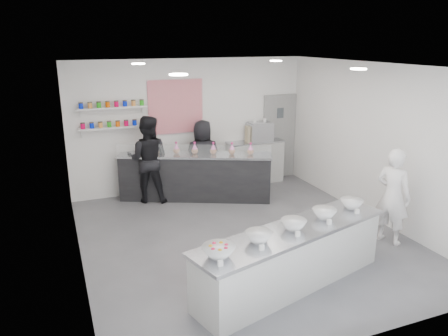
{
  "coord_description": "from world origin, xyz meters",
  "views": [
    {
      "loc": [
        -2.96,
        -6.46,
        3.43
      ],
      "look_at": [
        -0.22,
        0.4,
        1.22
      ],
      "focal_mm": 35.0,
      "sensor_mm": 36.0,
      "label": 1
    }
  ],
  "objects_px": {
    "prep_counter": "(292,258)",
    "back_bar": "(195,177)",
    "woman_prep": "(393,196)",
    "espresso_ledge": "(255,162)",
    "staff_left": "(148,159)",
    "espresso_machine": "(260,132)",
    "staff_right": "(203,157)"
  },
  "relations": [
    {
      "from": "back_bar",
      "to": "espresso_ledge",
      "type": "bearing_deg",
      "value": 42.65
    },
    {
      "from": "espresso_ledge",
      "to": "woman_prep",
      "type": "distance_m",
      "value": 3.92
    },
    {
      "from": "prep_counter",
      "to": "staff_left",
      "type": "xyz_separation_m",
      "value": [
        -1.13,
        4.15,
        0.5
      ]
    },
    {
      "from": "back_bar",
      "to": "espresso_machine",
      "type": "height_order",
      "value": "espresso_machine"
    },
    {
      "from": "woman_prep",
      "to": "staff_left",
      "type": "distance_m",
      "value": 4.94
    },
    {
      "from": "staff_left",
      "to": "staff_right",
      "type": "height_order",
      "value": "staff_left"
    },
    {
      "from": "staff_left",
      "to": "espresso_machine",
      "type": "bearing_deg",
      "value": -150.37
    },
    {
      "from": "espresso_machine",
      "to": "staff_right",
      "type": "height_order",
      "value": "staff_right"
    },
    {
      "from": "prep_counter",
      "to": "woman_prep",
      "type": "height_order",
      "value": "woman_prep"
    },
    {
      "from": "woman_prep",
      "to": "staff_right",
      "type": "distance_m",
      "value": 4.19
    },
    {
      "from": "staff_right",
      "to": "prep_counter",
      "type": "bearing_deg",
      "value": 100.91
    },
    {
      "from": "espresso_machine",
      "to": "staff_right",
      "type": "distance_m",
      "value": 1.61
    },
    {
      "from": "prep_counter",
      "to": "espresso_machine",
      "type": "height_order",
      "value": "espresso_machine"
    },
    {
      "from": "back_bar",
      "to": "espresso_machine",
      "type": "relative_size",
      "value": 5.74
    },
    {
      "from": "prep_counter",
      "to": "espresso_ledge",
      "type": "height_order",
      "value": "espresso_ledge"
    },
    {
      "from": "espresso_ledge",
      "to": "staff_left",
      "type": "bearing_deg",
      "value": -173.9
    },
    {
      "from": "staff_left",
      "to": "espresso_ledge",
      "type": "bearing_deg",
      "value": -150.14
    },
    {
      "from": "back_bar",
      "to": "staff_left",
      "type": "bearing_deg",
      "value": -171.09
    },
    {
      "from": "espresso_ledge",
      "to": "staff_right",
      "type": "relative_size",
      "value": 0.83
    },
    {
      "from": "espresso_ledge",
      "to": "staff_right",
      "type": "distance_m",
      "value": 1.49
    },
    {
      "from": "prep_counter",
      "to": "staff_right",
      "type": "xyz_separation_m",
      "value": [
        0.12,
        4.18,
        0.41
      ]
    },
    {
      "from": "espresso_machine",
      "to": "staff_right",
      "type": "bearing_deg",
      "value": -170.67
    },
    {
      "from": "espresso_ledge",
      "to": "espresso_machine",
      "type": "height_order",
      "value": "espresso_machine"
    },
    {
      "from": "back_bar",
      "to": "staff_left",
      "type": "height_order",
      "value": "staff_left"
    },
    {
      "from": "woman_prep",
      "to": "staff_left",
      "type": "relative_size",
      "value": 0.9
    },
    {
      "from": "espresso_machine",
      "to": "staff_right",
      "type": "xyz_separation_m",
      "value": [
        -1.54,
        -0.25,
        -0.41
      ]
    },
    {
      "from": "espresso_machine",
      "to": "woman_prep",
      "type": "relative_size",
      "value": 0.34
    },
    {
      "from": "back_bar",
      "to": "woman_prep",
      "type": "xyz_separation_m",
      "value": [
        2.46,
        -3.28,
        0.33
      ]
    },
    {
      "from": "prep_counter",
      "to": "woman_prep",
      "type": "relative_size",
      "value": 1.9
    },
    {
      "from": "prep_counter",
      "to": "back_bar",
      "type": "height_order",
      "value": "back_bar"
    },
    {
      "from": "back_bar",
      "to": "staff_right",
      "type": "relative_size",
      "value": 1.95
    },
    {
      "from": "espresso_machine",
      "to": "woman_prep",
      "type": "height_order",
      "value": "woman_prep"
    }
  ]
}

